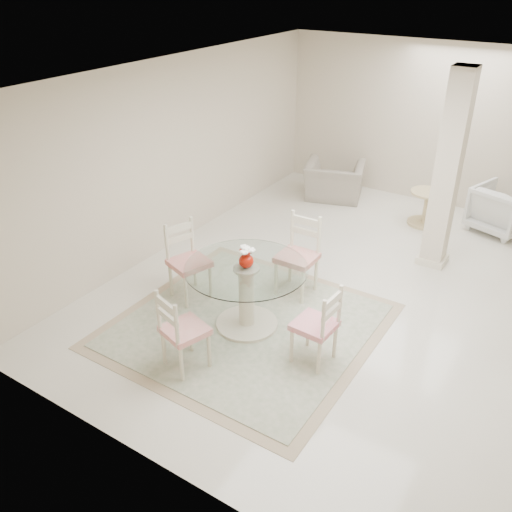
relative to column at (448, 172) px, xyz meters
The scene contains 13 objects.
ground 1.94m from the column, 111.04° to the right, with size 7.00×7.00×0.00m, color white.
room_shell 1.48m from the column, 111.04° to the right, with size 6.02×7.02×2.71m.
column is the anchor object (origin of this frame).
area_rug 3.33m from the column, 116.74° to the right, with size 2.87×2.87×0.02m.
dining_table 3.19m from the column, 116.74° to the right, with size 1.39×1.39×0.80m.
red_vase 3.08m from the column, 116.73° to the right, with size 0.19×0.18×0.26m.
dining_chair_east 2.99m from the column, 97.27° to the right, with size 0.44×0.43×1.03m.
dining_chair_north 2.24m from the column, 125.99° to the right, with size 0.47×0.47×1.15m.
dining_chair_west 3.58m from the column, 132.85° to the right, with size 0.56×0.56×1.11m.
dining_chair_south 4.11m from the column, 112.25° to the right, with size 0.52×0.52×1.04m.
recliner_taupe 2.82m from the column, 148.11° to the left, with size 1.01×0.88×0.65m, color gray.
armchair_white 1.94m from the column, 70.45° to the left, with size 0.79×0.81×0.74m, color silver.
side_table 1.69m from the column, 112.78° to the left, with size 0.55×0.55×0.57m.
Camera 1 is at (2.04, -5.75, 3.80)m, focal length 38.00 mm.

